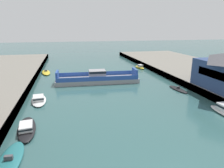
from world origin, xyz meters
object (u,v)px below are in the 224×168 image
object	(u,v)px
chain_ferry	(97,78)
moored_boat_upstream_b	(178,89)
moored_boat_mid_right	(27,128)
moored_boat_far_left	(39,99)
moored_boat_mid_left	(46,72)
moored_boat_upstream_a	(140,67)
moored_boat_near_right	(9,162)

from	to	relation	value
chain_ferry	moored_boat_upstream_b	distance (m)	20.54
moored_boat_mid_right	moored_boat_far_left	xyz separation A→B (m)	(0.26, 11.93, 0.01)
chain_ferry	moored_boat_mid_left	world-z (taller)	chain_ferry
moored_boat_upstream_a	moored_boat_upstream_b	distance (m)	26.46
chain_ferry	moored_boat_near_right	size ratio (longest dim) A/B	2.71
chain_ferry	moored_boat_near_right	distance (m)	34.09
moored_boat_far_left	moored_boat_near_right	bearing A→B (deg)	-92.55
moored_boat_mid_left	moored_boat_far_left	size ratio (longest dim) A/B	1.06
moored_boat_mid_left	moored_boat_upstream_b	xyz separation A→B (m)	(31.56, -25.36, -0.10)
moored_boat_mid_right	moored_boat_upstream_b	distance (m)	33.55
moored_boat_far_left	moored_boat_upstream_a	distance (m)	41.44
moored_boat_upstream_a	moored_boat_upstream_b	size ratio (longest dim) A/B	0.93
moored_boat_near_right	moored_boat_mid_right	world-z (taller)	moored_boat_mid_right
moored_boat_near_right	moored_boat_upstream_b	xyz separation A→B (m)	(31.63, 19.87, -0.04)
moored_boat_mid_right	moored_boat_upstream_b	size ratio (longest dim) A/B	1.23
moored_boat_mid_left	moored_boat_mid_right	size ratio (longest dim) A/B	1.04
moored_boat_near_right	moored_boat_upstream_b	world-z (taller)	moored_boat_near_right
moored_boat_upstream_b	moored_boat_mid_left	bearing A→B (deg)	141.22
moored_boat_mid_right	moored_boat_upstream_b	xyz separation A→B (m)	(31.04, 12.73, -0.26)
moored_boat_near_right	moored_boat_far_left	size ratio (longest dim) A/B	1.00
moored_boat_mid_left	moored_boat_upstream_a	distance (m)	32.01
chain_ferry	moored_boat_upstream_a	size ratio (longest dim) A/B	3.51
moored_boat_near_right	moored_boat_far_left	bearing A→B (deg)	87.45
moored_boat_far_left	moored_boat_upstream_a	xyz separation A→B (m)	(31.21, 27.26, 0.03)
moored_boat_near_right	moored_boat_upstream_a	size ratio (longest dim) A/B	1.29
moored_boat_mid_right	moored_boat_upstream_a	size ratio (longest dim) A/B	1.31
chain_ferry	moored_boat_mid_right	xyz separation A→B (m)	(-13.75, -23.78, -0.55)
moored_boat_upstream_b	moored_boat_far_left	bearing A→B (deg)	-178.52
chain_ferry	moored_boat_upstream_b	xyz separation A→B (m)	(17.29, -11.05, -0.82)
moored_boat_mid_right	moored_boat_mid_left	bearing A→B (deg)	90.78
moored_boat_near_right	moored_boat_upstream_b	distance (m)	37.35
moored_boat_mid_right	moored_boat_near_right	bearing A→B (deg)	-94.72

